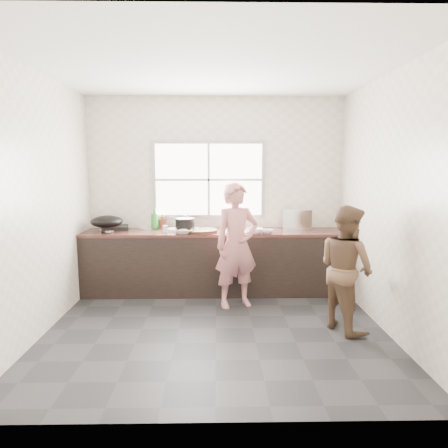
{
  "coord_description": "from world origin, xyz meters",
  "views": [
    {
      "loc": [
        0.02,
        -4.11,
        1.75
      ],
      "look_at": [
        0.1,
        0.65,
        1.05
      ],
      "focal_mm": 32.0,
      "sensor_mm": 36.0,
      "label": 1
    }
  ],
  "objects_px": {
    "bowl_crabs": "(255,231)",
    "dish_rack": "(296,219)",
    "plate_food": "(175,229)",
    "wok": "(107,222)",
    "bottle_brown_short": "(186,223)",
    "bowl_mince": "(183,231)",
    "glass_jar": "(165,229)",
    "bottle_brown_tall": "(163,222)",
    "pot_lid_left": "(110,230)",
    "burner": "(115,228)",
    "pot_lid_right": "(148,228)",
    "cutting_board": "(201,231)",
    "woman": "(237,249)",
    "person_side": "(346,268)",
    "black_pot": "(185,225)",
    "bowl_held": "(266,231)",
    "bottle_green": "(155,219)"
  },
  "relations": [
    {
      "from": "bowl_crabs",
      "to": "dish_rack",
      "type": "relative_size",
      "value": 0.46
    },
    {
      "from": "plate_food",
      "to": "wok",
      "type": "xyz_separation_m",
      "value": [
        -0.9,
        -0.17,
        0.13
      ]
    },
    {
      "from": "bowl_crabs",
      "to": "plate_food",
      "type": "height_order",
      "value": "bowl_crabs"
    },
    {
      "from": "bottle_brown_short",
      "to": "bowl_mince",
      "type": "bearing_deg",
      "value": -91.49
    },
    {
      "from": "bowl_mince",
      "to": "plate_food",
      "type": "bearing_deg",
      "value": 112.64
    },
    {
      "from": "glass_jar",
      "to": "dish_rack",
      "type": "relative_size",
      "value": 0.24
    },
    {
      "from": "bottle_brown_tall",
      "to": "dish_rack",
      "type": "xyz_separation_m",
      "value": [
        1.88,
        -0.12,
        0.04
      ]
    },
    {
      "from": "bowl_mince",
      "to": "pot_lid_left",
      "type": "bearing_deg",
      "value": 163.8
    },
    {
      "from": "burner",
      "to": "pot_lid_right",
      "type": "height_order",
      "value": "burner"
    },
    {
      "from": "cutting_board",
      "to": "bottle_brown_short",
      "type": "bearing_deg",
      "value": 131.55
    },
    {
      "from": "woman",
      "to": "wok",
      "type": "bearing_deg",
      "value": 142.53
    },
    {
      "from": "bottle_brown_tall",
      "to": "glass_jar",
      "type": "bearing_deg",
      "value": -77.22
    },
    {
      "from": "bowl_crabs",
      "to": "glass_jar",
      "type": "distance_m",
      "value": 1.2
    },
    {
      "from": "person_side",
      "to": "black_pot",
      "type": "bearing_deg",
      "value": 31.23
    },
    {
      "from": "glass_jar",
      "to": "burner",
      "type": "relative_size",
      "value": 0.26
    },
    {
      "from": "cutting_board",
      "to": "glass_jar",
      "type": "distance_m",
      "value": 0.48
    },
    {
      "from": "woman",
      "to": "bowl_held",
      "type": "distance_m",
      "value": 0.58
    },
    {
      "from": "bottle_brown_tall",
      "to": "bottle_green",
      "type": "bearing_deg",
      "value": -164.97
    },
    {
      "from": "dish_rack",
      "to": "person_side",
      "type": "bearing_deg",
      "value": -75.19
    },
    {
      "from": "bottle_brown_short",
      "to": "dish_rack",
      "type": "xyz_separation_m",
      "value": [
        1.55,
        -0.04,
        0.05
      ]
    },
    {
      "from": "pot_lid_right",
      "to": "bowl_crabs",
      "type": "bearing_deg",
      "value": -16.48
    },
    {
      "from": "cutting_board",
      "to": "plate_food",
      "type": "height_order",
      "value": "cutting_board"
    },
    {
      "from": "dish_rack",
      "to": "pot_lid_right",
      "type": "distance_m",
      "value": 2.11
    },
    {
      "from": "plate_food",
      "to": "glass_jar",
      "type": "bearing_deg",
      "value": -115.59
    },
    {
      "from": "bowl_held",
      "to": "pot_lid_right",
      "type": "xyz_separation_m",
      "value": [
        -1.65,
        0.43,
        -0.03
      ]
    },
    {
      "from": "glass_jar",
      "to": "bowl_crabs",
      "type": "bearing_deg",
      "value": -4.92
    },
    {
      "from": "bottle_green",
      "to": "bottle_brown_tall",
      "type": "bearing_deg",
      "value": 15.03
    },
    {
      "from": "plate_food",
      "to": "burner",
      "type": "distance_m",
      "value": 0.84
    },
    {
      "from": "person_side",
      "to": "plate_food",
      "type": "xyz_separation_m",
      "value": [
        -1.95,
        1.43,
        0.2
      ]
    },
    {
      "from": "pot_lid_right",
      "to": "bottle_brown_short",
      "type": "bearing_deg",
      "value": -10.14
    },
    {
      "from": "woman",
      "to": "pot_lid_left",
      "type": "bearing_deg",
      "value": 138.32
    },
    {
      "from": "woman",
      "to": "bottle_green",
      "type": "xyz_separation_m",
      "value": [
        -1.12,
        0.75,
        0.29
      ]
    },
    {
      "from": "pot_lid_left",
      "to": "plate_food",
      "type": "bearing_deg",
      "value": 1.89
    },
    {
      "from": "cutting_board",
      "to": "dish_rack",
      "type": "relative_size",
      "value": 1.13
    },
    {
      "from": "person_side",
      "to": "bottle_brown_tall",
      "type": "bearing_deg",
      "value": 30.46
    },
    {
      "from": "woman",
      "to": "burner",
      "type": "bearing_deg",
      "value": 135.79
    },
    {
      "from": "bottle_brown_short",
      "to": "pot_lid_right",
      "type": "height_order",
      "value": "bottle_brown_short"
    },
    {
      "from": "bowl_mince",
      "to": "wok",
      "type": "bearing_deg",
      "value": 171.24
    },
    {
      "from": "bottle_brown_short",
      "to": "pot_lid_right",
      "type": "relative_size",
      "value": 0.75
    },
    {
      "from": "woman",
      "to": "bottle_green",
      "type": "distance_m",
      "value": 1.38
    },
    {
      "from": "bottle_brown_short",
      "to": "bottle_brown_tall",
      "type": "bearing_deg",
      "value": 166.45
    },
    {
      "from": "bottle_brown_tall",
      "to": "glass_jar",
      "type": "height_order",
      "value": "bottle_brown_tall"
    },
    {
      "from": "cutting_board",
      "to": "pot_lid_right",
      "type": "bearing_deg",
      "value": 155.75
    },
    {
      "from": "bowl_held",
      "to": "pot_lid_left",
      "type": "bearing_deg",
      "value": 172.19
    },
    {
      "from": "bowl_crabs",
      "to": "glass_jar",
      "type": "xyz_separation_m",
      "value": [
        -1.19,
        0.1,
        0.02
      ]
    },
    {
      "from": "pot_lid_right",
      "to": "dish_rack",
      "type": "bearing_deg",
      "value": -3.7
    },
    {
      "from": "bowl_crabs",
      "to": "plate_food",
      "type": "bearing_deg",
      "value": 162.94
    },
    {
      "from": "cutting_board",
      "to": "plate_food",
      "type": "xyz_separation_m",
      "value": [
        -0.37,
        0.24,
        -0.01
      ]
    },
    {
      "from": "plate_food",
      "to": "dish_rack",
      "type": "relative_size",
      "value": 0.59
    },
    {
      "from": "plate_food",
      "to": "pot_lid_right",
      "type": "relative_size",
      "value": 0.93
    }
  ]
}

